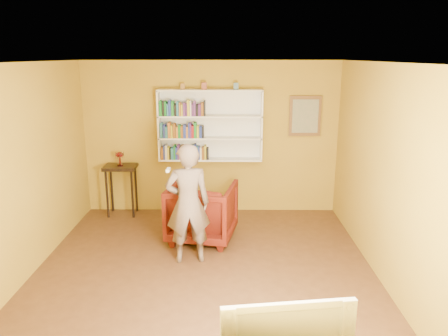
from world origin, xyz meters
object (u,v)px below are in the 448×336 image
Objects in this scene: console_table at (121,174)px; person at (188,204)px; armchair at (202,212)px; bookshelf at (210,125)px; ruby_lustre at (120,156)px; television at (285,330)px.

console_table is 0.54× the size of person.
person is (-0.15, -0.74, 0.38)m from armchair.
bookshelf reaches higher than ruby_lustre.
television is (0.83, -3.43, 0.32)m from armchair.
bookshelf is 1.67m from ruby_lustre.
bookshelf reaches higher than person.
television reaches higher than armchair.
bookshelf is at bearing -83.00° from armchair.
armchair is 0.98× the size of television.
person reaches higher than television.
bookshelf is at bearing 91.32° from television.
bookshelf is at bearing 5.76° from ruby_lustre.
console_table is 0.33m from ruby_lustre.
bookshelf is 1.80m from console_table.
ruby_lustre is at bearing -174.24° from bookshelf.
console_table is 0.92× the size of armchair.
television is at bearing -80.91° from bookshelf.
ruby_lustre is 0.25× the size of armchair.
armchair is at bearing -35.48° from console_table.
armchair is (-0.08, -1.23, -1.15)m from bookshelf.
console_table is 5.07m from television.
ruby_lustre is 0.24× the size of television.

